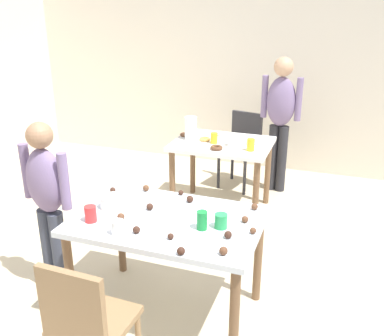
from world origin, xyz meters
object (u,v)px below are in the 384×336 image
dining_table_far (222,153)px  dining_table_near (168,231)px  pitcher_far (191,128)px  mixing_bowl (112,202)px  soda_can (202,220)px  chair_near_table (86,321)px  chair_far_table (242,145)px  person_adult_far (280,113)px  person_girl_near (47,197)px

dining_table_far → dining_table_near: bearing=-86.4°
dining_table_near → pitcher_far: bearing=104.5°
mixing_bowl → soda_can: bearing=-7.2°
chair_near_table → pitcher_far: bearing=96.6°
dining_table_far → mixing_bowl: (-0.32, -1.69, 0.16)m
dining_table_far → chair_far_table: size_ratio=1.12×
person_adult_far → mixing_bowl: person_adult_far is taller
dining_table_far → soda_can: 1.82m
person_girl_near → pitcher_far: person_girl_near is taller
dining_table_near → person_girl_near: bearing=-176.5°
person_girl_near → dining_table_far: bearing=65.9°
person_adult_far → chair_near_table: bearing=-98.9°
chair_near_table → soda_can: 0.89m
chair_near_table → pitcher_far: (-0.29, 2.48, 0.37)m
chair_near_table → person_girl_near: person_girl_near is taller
dining_table_near → chair_far_table: (-0.06, 2.44, -0.16)m
dining_table_near → person_adult_far: (0.35, 2.43, 0.26)m
soda_can → dining_table_far: bearing=101.7°
chair_near_table → mixing_bowl: chair_near_table is taller
dining_table_far → soda_can: bearing=-78.3°
chair_near_table → soda_can: (0.41, 0.72, 0.31)m
mixing_bowl → person_adult_far: bearing=72.1°
mixing_bowl → person_girl_near: bearing=-170.7°
soda_can → pitcher_far: size_ratio=0.52×
person_adult_far → pitcher_far: person_adult_far is taller
chair_near_table → person_adult_far: 3.28m
person_girl_near → soda_can: bearing=-0.4°
person_adult_far → pitcher_far: 1.08m
dining_table_far → mixing_bowl: mixing_bowl is taller
person_girl_near → person_adult_far: bearing=63.2°
dining_table_near → chair_near_table: bearing=-100.8°
mixing_bowl → pitcher_far: pitcher_far is taller
chair_far_table → person_adult_far: bearing=-2.1°
chair_far_table → pitcher_far: size_ratio=3.68×
person_adult_far → dining_table_near: bearing=-98.3°
dining_table_near → soda_can: size_ratio=10.12×
chair_far_table → dining_table_near: bearing=-88.5°
dining_table_near → mixing_bowl: bearing=176.9°
dining_table_near → mixing_bowl: size_ratio=7.70×
chair_near_table → pitcher_far: pitcher_far is taller
chair_near_table → pitcher_far: size_ratio=3.68×
person_girl_near → mixing_bowl: person_girl_near is taller
chair_far_table → mixing_bowl: chair_far_table is taller
chair_near_table → person_adult_far: bearing=81.1°
chair_near_table → mixing_bowl: bearing=108.6°
chair_near_table → dining_table_near: bearing=79.2°
chair_near_table → chair_far_table: size_ratio=1.00×
soda_can → chair_far_table: bearing=97.4°
pitcher_far → person_adult_far: bearing=42.9°
dining_table_near → dining_table_far: size_ratio=1.27×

